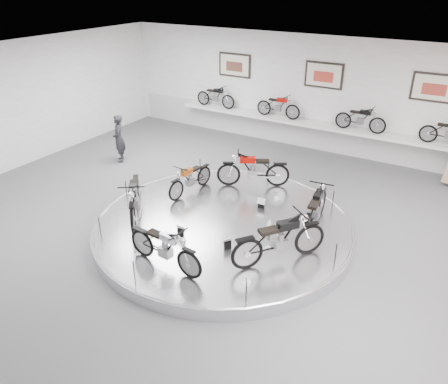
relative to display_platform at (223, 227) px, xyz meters
The scene contains 20 objects.
floor 0.34m from the display_platform, 90.00° to the right, with size 16.00×16.00×0.00m, color #4F4F52.
ceiling 3.86m from the display_platform, 90.00° to the right, with size 16.00×16.00×0.00m, color white.
wall_back 6.95m from the display_platform, 90.00° to the left, with size 16.00×16.00×0.00m, color white.
dado_band 6.69m from the display_platform, 90.00° to the left, with size 15.68×0.04×1.10m, color #BCBCBA.
display_platform is the anchor object (origin of this frame).
platform_rim 0.12m from the display_platform, ahead, with size 6.40×6.40×0.10m, color #B2B2BA.
shelf 6.46m from the display_platform, 90.00° to the left, with size 11.00×0.55×0.10m, color silver.
poster_left 7.94m from the display_platform, 117.72° to the left, with size 1.35×0.06×0.88m, color beige.
poster_center 7.13m from the display_platform, 90.00° to the left, with size 1.35×0.06×0.88m, color beige.
poster_right 7.94m from the display_platform, 62.28° to the left, with size 1.35×0.06×0.88m, color beige.
shelf_bike_a 7.76m from the display_platform, 123.27° to the left, with size 1.22×0.42×0.73m, color black, non-canonical shape.
shelf_bike_b 6.69m from the display_platform, 103.19° to the left, with size 1.22×0.42×0.73m, color #990701, non-canonical shape.
shelf_bike_c 6.69m from the display_platform, 76.81° to the left, with size 1.22×0.42×0.73m, color black, non-canonical shape.
bike_a 2.31m from the display_platform, 23.24° to the left, with size 1.75×0.62×1.03m, color black, non-canonical shape.
bike_b 2.31m from the display_platform, 98.24° to the left, with size 1.77×0.62×1.04m, color #990701, non-canonical shape.
bike_c 1.94m from the display_platform, 150.60° to the left, with size 1.49×0.53×0.88m, color #AA4910, non-canonical shape.
bike_d 2.33m from the display_platform, 155.44° to the right, with size 1.82×0.64×1.07m, color black, non-canonical shape.
bike_e 2.29m from the display_platform, 92.37° to the right, with size 1.65×0.58×0.97m, color #A9A8AD, non-canonical shape.
bike_f 2.14m from the display_platform, 23.32° to the right, with size 1.87×0.66×1.10m, color black, non-canonical shape.
visitor 5.86m from the display_platform, 158.36° to the left, with size 0.59×0.39×1.63m, color black.
Camera 1 is at (4.82, -7.71, 5.85)m, focal length 35.00 mm.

